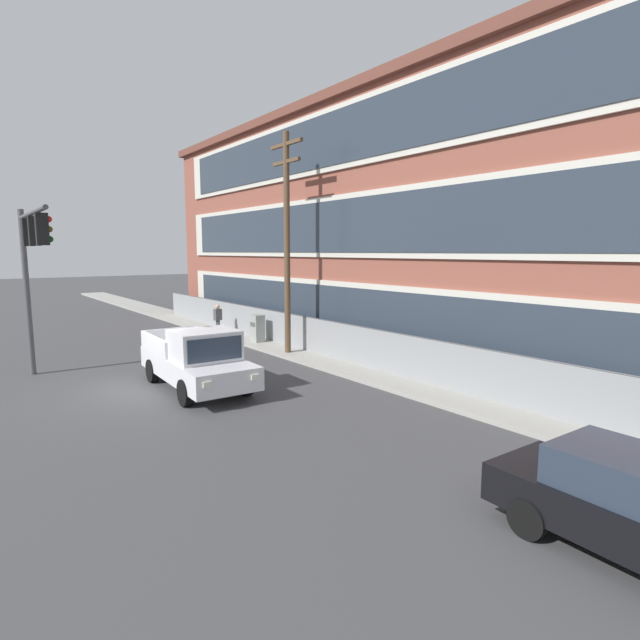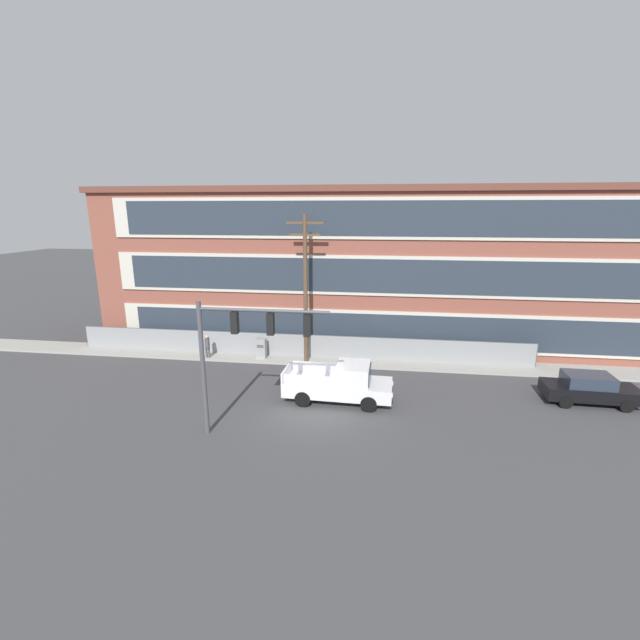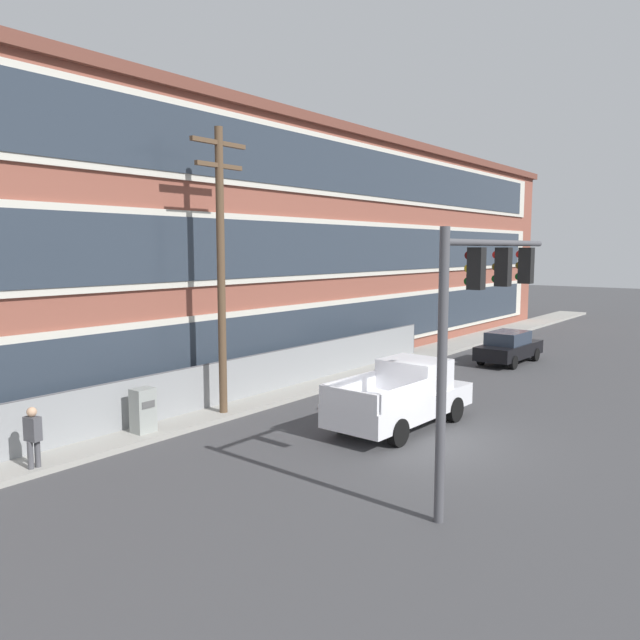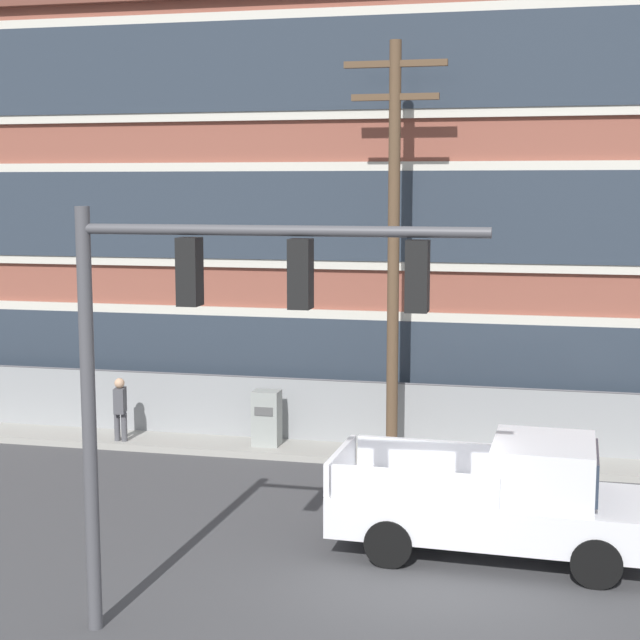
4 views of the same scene
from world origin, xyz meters
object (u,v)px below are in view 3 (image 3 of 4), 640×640
Objects in this scene: pickup_truck_white at (403,396)px; electrical_cabinet at (143,413)px; sedan_black at (509,347)px; pedestrian_near_cabinet at (33,436)px; utility_pole_near_corner at (221,262)px; traffic_signal_mast at (480,303)px.

electrical_cabinet is at bearing 136.23° from pickup_truck_white.
electrical_cabinet is (-18.19, 3.99, -0.06)m from sedan_black.
electrical_cabinet is 3.54m from pedestrian_near_cabinet.
pickup_truck_white is 3.32× the size of pedestrian_near_cabinet.
utility_pole_near_corner is 6.36× the size of electrical_cabinet.
sedan_black reaches higher than electrical_cabinet.
traffic_signal_mast is 4.06× the size of electrical_cabinet.
pickup_truck_white is at bearing -62.84° from utility_pole_near_corner.
traffic_signal_mast reaches higher than pedestrian_near_cabinet.
traffic_signal_mast is at bearing -132.96° from pickup_truck_white.
traffic_signal_mast is at bearing -78.64° from electrical_cabinet.
utility_pole_near_corner is 5.51× the size of pedestrian_near_cabinet.
pedestrian_near_cabinet is (-3.51, -0.40, 0.24)m from electrical_cabinet.
pickup_truck_white is 7.87m from electrical_cabinet.
pedestrian_near_cabinet is (-9.19, 5.04, 0.02)m from pickup_truck_white.
pickup_truck_white reaches higher than sedan_black.
utility_pole_near_corner reaches higher than electrical_cabinet.
pickup_truck_white is 7.19m from utility_pole_near_corner.
utility_pole_near_corner reaches higher than sedan_black.
sedan_black is (16.28, 5.50, -3.55)m from traffic_signal_mast.
sedan_black is 18.62m from electrical_cabinet.
sedan_black is 16.24m from utility_pole_near_corner.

